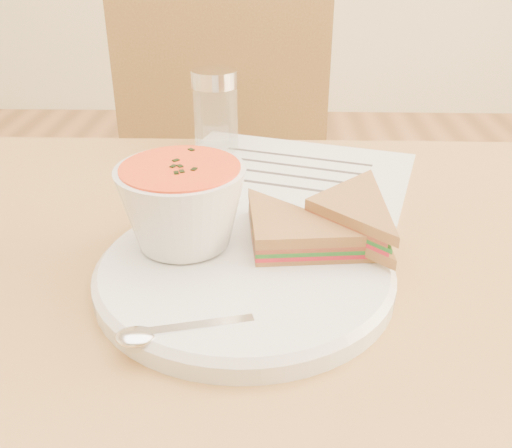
# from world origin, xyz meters

# --- Properties ---
(chair_far) EXTENTS (0.48, 0.48, 1.00)m
(chair_far) POSITION_xyz_m (-0.07, 0.49, 0.50)
(chair_far) COLOR brown
(chair_far) RESTS_ON floor
(plate) EXTENTS (0.32, 0.32, 0.02)m
(plate) POSITION_xyz_m (-0.01, -0.05, 0.76)
(plate) COLOR silver
(plate) RESTS_ON dining_table
(soup_bowl) EXTENTS (0.14, 0.14, 0.08)m
(soup_bowl) POSITION_xyz_m (-0.07, -0.01, 0.81)
(soup_bowl) COLOR silver
(soup_bowl) RESTS_ON plate
(sandwich_half_a) EXTENTS (0.12, 0.12, 0.03)m
(sandwich_half_a) POSITION_xyz_m (0.00, -0.06, 0.78)
(sandwich_half_a) COLOR #A7793B
(sandwich_half_a) RESTS_ON plate
(sandwich_half_b) EXTENTS (0.15, 0.15, 0.03)m
(sandwich_half_b) POSITION_xyz_m (0.05, 0.01, 0.80)
(sandwich_half_b) COLOR #A7793B
(sandwich_half_b) RESTS_ON plate
(spoon) EXTENTS (0.16, 0.08, 0.01)m
(spoon) POSITION_xyz_m (-0.04, -0.14, 0.77)
(spoon) COLOR silver
(spoon) RESTS_ON plate
(paper_menu) EXTENTS (0.37, 0.32, 0.00)m
(paper_menu) POSITION_xyz_m (0.04, 0.22, 0.75)
(paper_menu) COLOR silver
(paper_menu) RESTS_ON dining_table
(condiment_shaker) EXTENTS (0.08, 0.08, 0.12)m
(condiment_shaker) POSITION_xyz_m (-0.06, 0.30, 0.81)
(condiment_shaker) COLOR silver
(condiment_shaker) RESTS_ON dining_table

